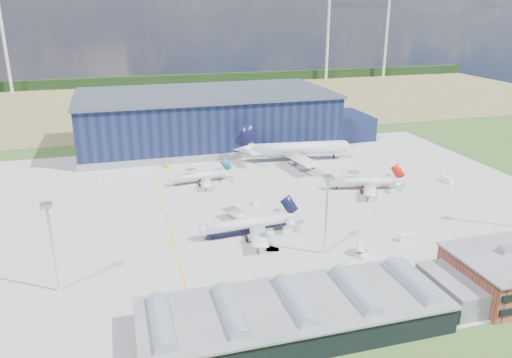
# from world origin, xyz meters

# --- Properties ---
(ground) EXTENTS (600.00, 600.00, 0.00)m
(ground) POSITION_xyz_m (0.00, 0.00, 0.00)
(ground) COLOR #304F1D
(ground) RESTS_ON ground
(apron) EXTENTS (220.00, 160.00, 0.08)m
(apron) POSITION_xyz_m (0.00, 10.00, 0.03)
(apron) COLOR #A6A5A0
(apron) RESTS_ON ground
(farmland) EXTENTS (600.00, 220.00, 0.01)m
(farmland) POSITION_xyz_m (0.00, 220.00, 0.00)
(farmland) COLOR olive
(farmland) RESTS_ON ground
(treeline) EXTENTS (600.00, 8.00, 8.00)m
(treeline) POSITION_xyz_m (0.00, 300.00, 4.00)
(treeline) COLOR black
(treeline) RESTS_ON ground
(hangar) EXTENTS (145.00, 62.00, 26.10)m
(hangar) POSITION_xyz_m (2.81, 94.80, 11.62)
(hangar) COLOR #0F1834
(hangar) RESTS_ON ground
(glass_concourse) EXTENTS (78.00, 23.00, 8.60)m
(glass_concourse) POSITION_xyz_m (-6.45, -60.00, 3.69)
(glass_concourse) COLOR black
(glass_concourse) RESTS_ON ground
(light_mast_west) EXTENTS (2.60, 2.60, 23.00)m
(light_mast_west) POSITION_xyz_m (-60.00, -30.00, 15.43)
(light_mast_west) COLOR silver
(light_mast_west) RESTS_ON ground
(light_mast_center) EXTENTS (2.60, 2.60, 23.00)m
(light_mast_center) POSITION_xyz_m (10.00, -30.00, 15.43)
(light_mast_center) COLOR silver
(light_mast_center) RESTS_ON ground
(airliner_navy) EXTENTS (34.82, 34.16, 10.65)m
(airliner_navy) POSITION_xyz_m (-8.06, -12.00, 5.33)
(airliner_navy) COLOR silver
(airliner_navy) RESTS_ON ground
(airliner_red) EXTENTS (36.17, 35.68, 9.82)m
(airliner_red) POSITION_xyz_m (44.14, 13.63, 4.91)
(airliner_red) COLOR silver
(airliner_red) RESTS_ON ground
(airliner_widebody) EXTENTS (59.38, 58.38, 17.35)m
(airliner_widebody) POSITION_xyz_m (33.90, 55.00, 8.68)
(airliner_widebody) COLOR silver
(airliner_widebody) RESTS_ON ground
(airliner_regional) EXTENTS (29.12, 28.63, 8.49)m
(airliner_regional) POSITION_xyz_m (-13.72, 37.76, 4.25)
(airliner_regional) COLOR silver
(airliner_regional) RESTS_ON ground
(gse_tug_a) EXTENTS (3.42, 3.75, 1.34)m
(gse_tug_a) POSITION_xyz_m (-9.62, -3.66, 0.67)
(gse_tug_a) COLOR orange
(gse_tug_a) RESTS_ON ground
(gse_van_a) EXTENTS (6.63, 4.19, 2.68)m
(gse_van_a) POSITION_xyz_m (-2.11, -10.62, 1.34)
(gse_van_a) COLOR white
(gse_van_a) RESTS_ON ground
(gse_cart_a) EXTENTS (2.83, 3.62, 1.39)m
(gse_cart_a) POSITION_xyz_m (1.51, 9.90, 0.70)
(gse_cart_a) COLOR white
(gse_cart_a) RESTS_ON ground
(gse_van_b) EXTENTS (3.56, 5.44, 2.29)m
(gse_van_b) POSITION_xyz_m (80.05, 11.93, 1.15)
(gse_van_b) COLOR white
(gse_van_b) RESTS_ON ground
(gse_tug_c) EXTENTS (1.97, 3.07, 1.32)m
(gse_tug_c) POSITION_xyz_m (-23.98, 62.00, 0.66)
(gse_tug_c) COLOR orange
(gse_tug_c) RESTS_ON ground
(gse_cart_b) EXTENTS (3.23, 3.15, 1.18)m
(gse_cart_b) POSITION_xyz_m (-48.15, 51.01, 0.59)
(gse_cart_b) COLOR white
(gse_cart_b) RESTS_ON ground
(gse_van_c) EXTENTS (4.66, 2.52, 2.16)m
(gse_van_c) POSITION_xyz_m (36.54, -29.19, 1.08)
(gse_van_c) COLOR white
(gse_van_c) RESTS_ON ground
(airstair) EXTENTS (3.34, 4.73, 2.81)m
(airstair) POSITION_xyz_m (19.43, -33.14, 1.40)
(airstair) COLOR white
(airstair) RESTS_ON ground
(car_a) EXTENTS (3.53, 2.22, 1.12)m
(car_a) POSITION_xyz_m (36.33, -48.00, 0.56)
(car_a) COLOR #99999E
(car_a) RESTS_ON ground
(car_b) EXTENTS (3.88, 2.15, 1.21)m
(car_b) POSITION_xyz_m (-3.44, -24.56, 0.61)
(car_b) COLOR #99999E
(car_b) RESTS_ON ground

